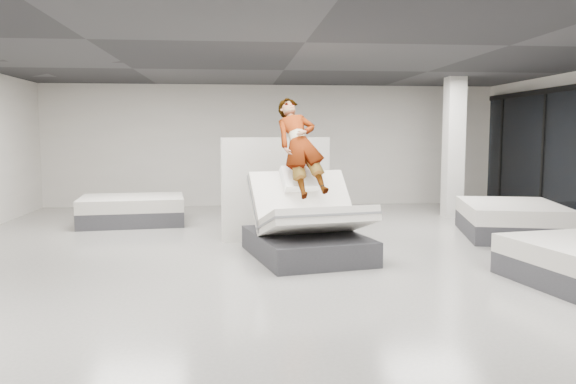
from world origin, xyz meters
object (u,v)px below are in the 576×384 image
Objects in this scene: person at (300,169)px; column at (453,148)px; divider_panel at (277,189)px; flat_bed_left_far at (133,210)px; remote at (321,184)px; flat_bed_right_far at (511,220)px; hero_bed at (307,230)px.

column is (3.96, 3.63, 0.24)m from person.
person is 5.38m from column.
flat_bed_left_far is at bearing 131.63° from divider_panel.
divider_panel is at bearing 98.12° from remote.
remote is at bearing -159.54° from flat_bed_right_far.
hero_bed reaches higher than remote.
column is at bearing 30.22° from person.
person reaches higher than remote.
hero_bed is 1.18× the size of divider_panel.
flat_bed_left_far is at bearing 122.36° from remote.
flat_bed_left_far is (-3.24, 3.27, -1.07)m from person.
hero_bed is 0.75× the size of column.
person reaches higher than flat_bed_left_far.
divider_panel is at bearing 102.74° from hero_bed.
divider_panel is (-0.29, 1.25, -0.44)m from person.
flat_bed_left_far is (-7.36, 2.14, -0.02)m from flat_bed_right_far.
column is (3.67, 3.93, 0.46)m from remote.
remote is 5.40m from column.
remote is at bearing -133.11° from column.
column reaches higher than hero_bed.
flat_bed_left_far is (-3.31, 3.60, -0.14)m from hero_bed.
person reaches higher than hero_bed.
flat_bed_right_far is 2.81m from column.
hero_bed is at bearing -90.00° from person.
column reaches higher than divider_panel.
flat_bed_right_far reaches higher than flat_bed_left_far.
divider_panel is (-0.58, 1.55, -0.21)m from remote.
hero_bed is at bearing -47.46° from flat_bed_left_far.
flat_bed_right_far is at bearing -16.19° from flat_bed_left_far.
flat_bed_right_far is at bearing 8.19° from remote.
person is (-0.07, 0.33, 0.93)m from hero_bed.
flat_bed_right_far is (4.13, 1.14, -1.05)m from person.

